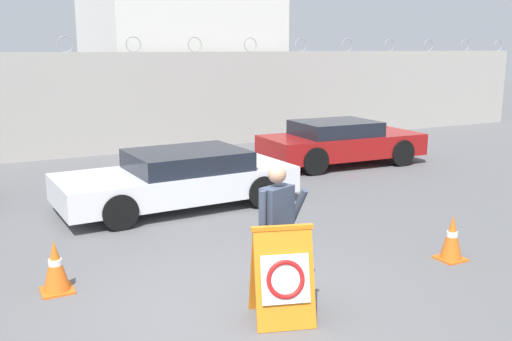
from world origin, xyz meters
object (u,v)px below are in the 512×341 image
object	(u,v)px
barricade_sign	(283,274)
parked_car_far_side	(340,142)
traffic_cone_near	(452,238)
traffic_cone_mid	(55,266)
parked_car_rear_sedan	(179,178)
security_guard	(277,226)

from	to	relation	value
barricade_sign	parked_car_far_side	world-z (taller)	parked_car_far_side
traffic_cone_near	traffic_cone_mid	world-z (taller)	traffic_cone_mid
traffic_cone_near	barricade_sign	bearing A→B (deg)	-170.82
parked_car_far_side	parked_car_rear_sedan	bearing A→B (deg)	-157.29
traffic_cone_near	parked_car_rear_sedan	distance (m)	5.41
parked_car_rear_sedan	parked_car_far_side	world-z (taller)	parked_car_far_side
barricade_sign	parked_car_rear_sedan	xyz separation A→B (m)	(0.63, 5.25, 0.01)
traffic_cone_mid	parked_car_far_side	xyz separation A→B (m)	(8.23, 5.16, 0.28)
traffic_cone_mid	barricade_sign	bearing A→B (deg)	-42.75
security_guard	parked_car_far_side	size ratio (longest dim) A/B	0.39
barricade_sign	parked_car_rear_sedan	size ratio (longest dim) A/B	0.24
traffic_cone_mid	parked_car_rear_sedan	world-z (taller)	parked_car_rear_sedan
barricade_sign	security_guard	xyz separation A→B (m)	(0.22, 0.52, 0.40)
traffic_cone_near	parked_car_far_side	world-z (taller)	parked_car_far_side
traffic_cone_near	parked_car_far_side	bearing A→B (deg)	67.73
barricade_sign	traffic_cone_near	world-z (taller)	barricade_sign
parked_car_rear_sedan	parked_car_far_side	xyz separation A→B (m)	(5.37, 1.97, 0.04)
security_guard	parked_car_far_side	distance (m)	8.86
security_guard	traffic_cone_near	distance (m)	3.10
traffic_cone_near	parked_car_rear_sedan	size ratio (longest dim) A/B	0.15
security_guard	traffic_cone_mid	distance (m)	2.96
barricade_sign	traffic_cone_near	xyz separation A→B (m)	(3.25, 0.53, -0.23)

